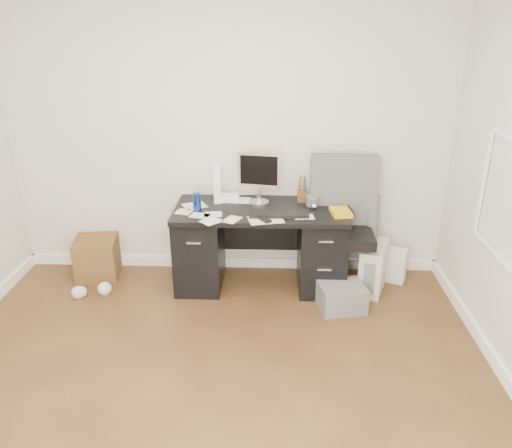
{
  "coord_description": "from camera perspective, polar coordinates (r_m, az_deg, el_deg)",
  "views": [
    {
      "loc": [
        0.4,
        -2.42,
        2.29
      ],
      "look_at": [
        0.28,
        1.2,
        0.79
      ],
      "focal_mm": 35.0,
      "sensor_mm": 36.0,
      "label": 1
    }
  ],
  "objects": [
    {
      "name": "ground",
      "position": [
        3.36,
        -5.83,
        -20.67
      ],
      "size": [
        4.0,
        4.0,
        0.0
      ],
      "primitive_type": "plane",
      "color": "#472816",
      "rests_on": "ground"
    },
    {
      "name": "room_shell",
      "position": [
        2.55,
        -6.48,
        8.01
      ],
      "size": [
        4.02,
        4.02,
        2.71
      ],
      "color": "beige",
      "rests_on": "ground"
    },
    {
      "name": "desk",
      "position": [
        4.49,
        0.5,
        -2.38
      ],
      "size": [
        1.5,
        0.7,
        0.75
      ],
      "color": "black",
      "rests_on": "ground"
    },
    {
      "name": "loose_papers",
      "position": [
        4.31,
        -2.16,
        1.61
      ],
      "size": [
        1.1,
        0.6,
        0.0
      ],
      "primitive_type": null,
      "color": "silver",
      "rests_on": "desk"
    },
    {
      "name": "lcd_monitor",
      "position": [
        4.4,
        0.37,
        5.28
      ],
      "size": [
        0.4,
        0.27,
        0.47
      ],
      "primitive_type": null,
      "rotation": [
        0.0,
        0.0,
        -0.16
      ],
      "color": "silver",
      "rests_on": "desk"
    },
    {
      "name": "keyboard",
      "position": [
        4.2,
        2.6,
        1.19
      ],
      "size": [
        0.5,
        0.19,
        0.03
      ],
      "primitive_type": "cube",
      "rotation": [
        0.0,
        0.0,
        0.04
      ],
      "color": "black",
      "rests_on": "desk"
    },
    {
      "name": "computer_mouse",
      "position": [
        4.35,
        6.66,
        2.03
      ],
      "size": [
        0.07,
        0.07,
        0.05
      ],
      "primitive_type": "sphere",
      "rotation": [
        0.0,
        0.0,
        -0.22
      ],
      "color": "silver",
      "rests_on": "desk"
    },
    {
      "name": "travel_mug",
      "position": [
        4.3,
        -6.77,
        2.49
      ],
      "size": [
        0.09,
        0.09,
        0.16
      ],
      "primitive_type": "cylinder",
      "rotation": [
        0.0,
        0.0,
        -0.29
      ],
      "color": "navy",
      "rests_on": "desk"
    },
    {
      "name": "white_binder",
      "position": [
        4.54,
        -4.48,
        4.69
      ],
      "size": [
        0.15,
        0.28,
        0.31
      ],
      "primitive_type": "cube",
      "rotation": [
        0.0,
        0.0,
        0.11
      ],
      "color": "white",
      "rests_on": "desk"
    },
    {
      "name": "magazine_file",
      "position": [
        4.53,
        7.46,
        4.36
      ],
      "size": [
        0.14,
        0.25,
        0.28
      ],
      "primitive_type": "cube",
      "rotation": [
        0.0,
        0.0,
        -0.09
      ],
      "color": "#A97651",
      "rests_on": "desk"
    },
    {
      "name": "pen_cup",
      "position": [
        4.5,
        5.32,
        4.02
      ],
      "size": [
        0.1,
        0.1,
        0.24
      ],
      "primitive_type": null,
      "rotation": [
        0.0,
        0.0,
        0.03
      ],
      "color": "brown",
      "rests_on": "desk"
    },
    {
      "name": "yellow_book",
      "position": [
        4.28,
        9.75,
        1.35
      ],
      "size": [
        0.2,
        0.24,
        0.04
      ],
      "primitive_type": "cube",
      "rotation": [
        0.0,
        0.0,
        0.13
      ],
      "color": "gold",
      "rests_on": "desk"
    },
    {
      "name": "paper_remote",
      "position": [
        4.1,
        1.11,
        0.65
      ],
      "size": [
        0.33,
        0.29,
        0.02
      ],
      "primitive_type": null,
      "rotation": [
        0.0,
        0.0,
        0.24
      ],
      "color": "silver",
      "rests_on": "desk"
    },
    {
      "name": "office_chair",
      "position": [
        4.42,
        9.92,
        -0.39
      ],
      "size": [
        0.69,
        0.69,
        1.19
      ],
      "primitive_type": null,
      "rotation": [
        0.0,
        0.0,
        -0.02
      ],
      "color": "#494B49",
      "rests_on": "ground"
    },
    {
      "name": "pc_tower",
      "position": [
        4.61,
        13.27,
        -4.84
      ],
      "size": [
        0.33,
        0.48,
        0.44
      ],
      "primitive_type": "cube",
      "rotation": [
        0.0,
        0.0,
        -0.35
      ],
      "color": "#ADA89D",
      "rests_on": "ground"
    },
    {
      "name": "shopping_bag",
      "position": [
        4.82,
        15.33,
        -4.49
      ],
      "size": [
        0.29,
        0.26,
        0.33
      ],
      "primitive_type": "cube",
      "rotation": [
        0.0,
        0.0,
        -0.46
      ],
      "color": "silver",
      "rests_on": "ground"
    },
    {
      "name": "wicker_basket",
      "position": [
        4.96,
        -17.68,
        -3.68
      ],
      "size": [
        0.42,
        0.42,
        0.37
      ],
      "primitive_type": "cube",
      "rotation": [
        0.0,
        0.0,
        0.15
      ],
      "color": "#462D15",
      "rests_on": "ground"
    },
    {
      "name": "desk_printer",
      "position": [
        4.31,
        9.73,
        -8.21
      ],
      "size": [
        0.43,
        0.38,
        0.22
      ],
      "primitive_type": "cube",
      "rotation": [
        0.0,
        0.0,
        0.21
      ],
      "color": "slate",
      "rests_on": "ground"
    }
  ]
}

